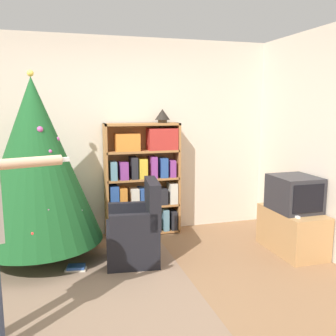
{
  "coord_description": "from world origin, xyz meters",
  "views": [
    {
      "loc": [
        -0.56,
        -3.01,
        1.73
      ],
      "look_at": [
        0.57,
        0.86,
        1.05
      ],
      "focal_mm": 40.0,
      "sensor_mm": 36.0,
      "label": 1
    }
  ],
  "objects_px": {
    "television": "(294,193)",
    "armchair": "(136,234)",
    "bookshelf": "(144,181)",
    "table_lamp": "(162,115)",
    "christmas_tree": "(35,161)"
  },
  "relations": [
    {
      "from": "television",
      "to": "armchair",
      "type": "bearing_deg",
      "value": 172.92
    },
    {
      "from": "bookshelf",
      "to": "television",
      "type": "relative_size",
      "value": 2.81
    },
    {
      "from": "armchair",
      "to": "table_lamp",
      "type": "xyz_separation_m",
      "value": [
        0.55,
        0.87,
        1.28
      ]
    },
    {
      "from": "television",
      "to": "bookshelf",
      "type": "bearing_deg",
      "value": 144.8
    },
    {
      "from": "television",
      "to": "table_lamp",
      "type": "relative_size",
      "value": 2.67
    },
    {
      "from": "television",
      "to": "armchair",
      "type": "height_order",
      "value": "armchair"
    },
    {
      "from": "bookshelf",
      "to": "table_lamp",
      "type": "bearing_deg",
      "value": 1.46
    },
    {
      "from": "television",
      "to": "christmas_tree",
      "type": "height_order",
      "value": "christmas_tree"
    },
    {
      "from": "armchair",
      "to": "table_lamp",
      "type": "relative_size",
      "value": 4.6
    },
    {
      "from": "bookshelf",
      "to": "television",
      "type": "xyz_separation_m",
      "value": [
        1.55,
        -1.1,
        -0.03
      ]
    },
    {
      "from": "christmas_tree",
      "to": "table_lamp",
      "type": "xyz_separation_m",
      "value": [
        1.58,
        0.48,
        0.48
      ]
    },
    {
      "from": "television",
      "to": "christmas_tree",
      "type": "bearing_deg",
      "value": 167.81
    },
    {
      "from": "armchair",
      "to": "bookshelf",
      "type": "bearing_deg",
      "value": 168.58
    },
    {
      "from": "bookshelf",
      "to": "christmas_tree",
      "type": "relative_size",
      "value": 0.72
    },
    {
      "from": "christmas_tree",
      "to": "table_lamp",
      "type": "height_order",
      "value": "christmas_tree"
    }
  ]
}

